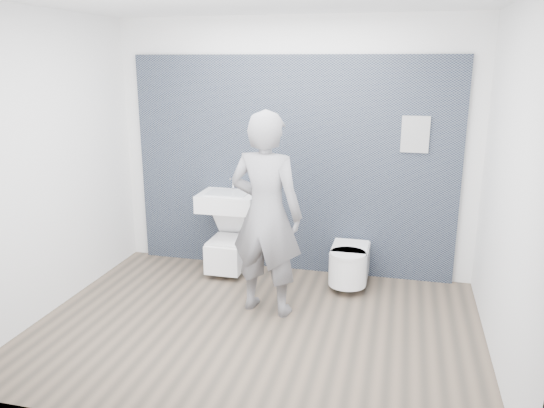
% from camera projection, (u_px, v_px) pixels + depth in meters
% --- Properties ---
extents(ground, '(4.00, 4.00, 0.00)m').
position_uv_depth(ground, '(256.00, 327.00, 4.81)').
color(ground, brown).
rests_on(ground, ground).
extents(room_shell, '(4.00, 4.00, 4.00)m').
position_uv_depth(room_shell, '(254.00, 136.00, 4.35)').
color(room_shell, silver).
rests_on(room_shell, ground).
extents(tile_wall, '(3.60, 0.06, 2.40)m').
position_uv_depth(tile_wall, '(290.00, 267.00, 6.19)').
color(tile_wall, black).
rests_on(tile_wall, ground).
extents(washbasin, '(0.64, 0.48, 0.48)m').
position_uv_depth(washbasin, '(228.00, 201.00, 5.87)').
color(washbasin, white).
rests_on(washbasin, ground).
extents(toilet_square, '(0.39, 0.56, 0.67)m').
position_uv_depth(toilet_square, '(228.00, 251.00, 5.99)').
color(toilet_square, white).
rests_on(toilet_square, ground).
extents(toilet_rounded, '(0.39, 0.67, 0.36)m').
position_uv_depth(toilet_rounded, '(349.00, 264.00, 5.61)').
color(toilet_rounded, white).
rests_on(toilet_rounded, ground).
extents(info_placard, '(0.28, 0.03, 0.37)m').
position_uv_depth(info_placard, '(405.00, 280.00, 5.84)').
color(info_placard, silver).
rests_on(info_placard, ground).
extents(visitor, '(0.77, 0.57, 1.93)m').
position_uv_depth(visitor, '(266.00, 214.00, 4.90)').
color(visitor, slate).
rests_on(visitor, ground).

